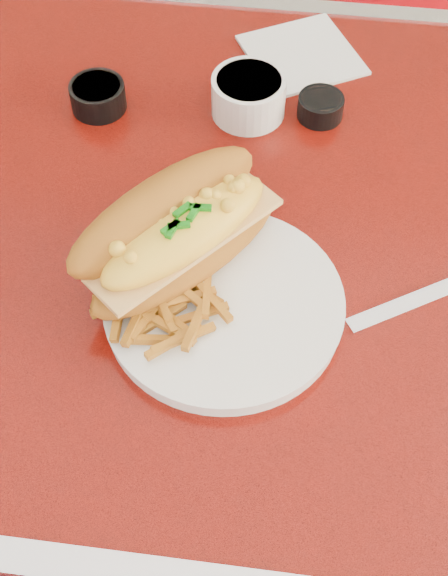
# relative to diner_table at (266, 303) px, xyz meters

# --- Properties ---
(ground) EXTENTS (8.00, 8.00, 0.00)m
(ground) POSITION_rel_diner_table_xyz_m (0.00, 0.00, -0.61)
(ground) COLOR silver
(ground) RESTS_ON ground
(diner_table) EXTENTS (1.23, 0.83, 0.77)m
(diner_table) POSITION_rel_diner_table_xyz_m (0.00, 0.00, 0.00)
(diner_table) COLOR red
(diner_table) RESTS_ON ground
(booth_bench_far) EXTENTS (1.20, 0.51, 0.90)m
(booth_bench_far) POSITION_rel_diner_table_xyz_m (0.00, 0.81, -0.32)
(booth_bench_far) COLOR #A50B12
(booth_bench_far) RESTS_ON ground
(dinner_plate) EXTENTS (0.27, 0.27, 0.02)m
(dinner_plate) POSITION_rel_diner_table_xyz_m (-0.04, -0.13, 0.17)
(dinner_plate) COLOR white
(dinner_plate) RESTS_ON diner_table
(mac_hoagie) EXTENTS (0.24, 0.25, 0.11)m
(mac_hoagie) POSITION_rel_diner_table_xyz_m (-0.09, -0.08, 0.22)
(mac_hoagie) COLOR #AA641B
(mac_hoagie) RESTS_ON dinner_plate
(fries_pile) EXTENTS (0.13, 0.13, 0.03)m
(fries_pile) POSITION_rel_diner_table_xyz_m (-0.10, -0.15, 0.19)
(fries_pile) COLOR orange
(fries_pile) RESTS_ON dinner_plate
(fork) EXTENTS (0.06, 0.12, 0.00)m
(fork) POSITION_rel_diner_table_xyz_m (0.01, -0.08, 0.18)
(fork) COLOR silver
(fork) RESTS_ON dinner_plate
(gravy_ramekin) EXTENTS (0.11, 0.11, 0.05)m
(gravy_ramekin) POSITION_rel_diner_table_xyz_m (-0.05, 0.17, 0.19)
(gravy_ramekin) COLOR white
(gravy_ramekin) RESTS_ON diner_table
(sauce_cup_left) EXTENTS (0.09, 0.09, 0.03)m
(sauce_cup_left) POSITION_rel_diner_table_xyz_m (-0.23, 0.16, 0.18)
(sauce_cup_left) COLOR black
(sauce_cup_left) RESTS_ON diner_table
(sauce_cup_right) EXTENTS (0.06, 0.06, 0.03)m
(sauce_cup_right) POSITION_rel_diner_table_xyz_m (0.04, 0.18, 0.18)
(sauce_cup_right) COLOR black
(sauce_cup_right) RESTS_ON diner_table
(paper_napkin) EXTENTS (0.18, 0.18, 0.00)m
(paper_napkin) POSITION_rel_diner_table_xyz_m (0.01, 0.29, 0.16)
(paper_napkin) COLOR white
(paper_napkin) RESTS_ON diner_table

